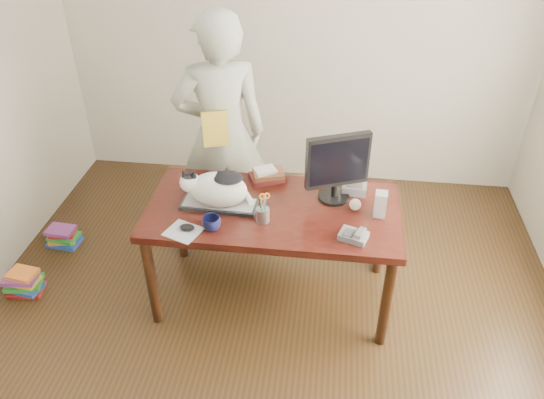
{
  "coord_description": "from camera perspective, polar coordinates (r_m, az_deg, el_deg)",
  "views": [
    {
      "loc": [
        0.33,
        -2.11,
        2.7
      ],
      "look_at": [
        0.0,
        0.55,
        0.85
      ],
      "focal_mm": 35.0,
      "sensor_mm": 36.0,
      "label": 1
    }
  ],
  "objects": [
    {
      "name": "cat",
      "position": [
        3.31,
        -6.07,
        1.24
      ],
      "size": [
        0.47,
        0.24,
        0.27
      ],
      "rotation": [
        0.0,
        0.0,
        -0.05
      ],
      "color": "white",
      "rests_on": "keyboard"
    },
    {
      "name": "book_pile_a",
      "position": [
        4.18,
        -25.11,
        -8.09
      ],
      "size": [
        0.27,
        0.22,
        0.18
      ],
      "color": "maroon",
      "rests_on": "ground"
    },
    {
      "name": "calculator",
      "position": [
        3.57,
        8.9,
        1.6
      ],
      "size": [
        0.17,
        0.22,
        0.06
      ],
      "rotation": [
        0.0,
        0.0,
        -0.08
      ],
      "color": "slate",
      "rests_on": "desk"
    },
    {
      "name": "person",
      "position": [
        3.86,
        -5.49,
        6.88
      ],
      "size": [
        0.77,
        0.63,
        1.82
      ],
      "primitive_type": "imported",
      "rotation": [
        0.0,
        0.0,
        3.47
      ],
      "color": "beige",
      "rests_on": "ground"
    },
    {
      "name": "monitor",
      "position": [
        3.32,
        7.06,
        3.75
      ],
      "size": [
        0.4,
        0.26,
        0.46
      ],
      "rotation": [
        0.0,
        0.0,
        0.39
      ],
      "color": "black",
      "rests_on": "desk"
    },
    {
      "name": "book_pile_b",
      "position": [
        4.53,
        -21.53,
        -3.71
      ],
      "size": [
        0.26,
        0.2,
        0.15
      ],
      "color": "#1A42A1",
      "rests_on": "ground"
    },
    {
      "name": "book_stack",
      "position": [
        3.61,
        -0.52,
        2.64
      ],
      "size": [
        0.27,
        0.24,
        0.08
      ],
      "rotation": [
        0.0,
        0.0,
        0.38
      ],
      "color": "#4C1414",
      "rests_on": "desk"
    },
    {
      "name": "pen_cup",
      "position": [
        3.21,
        -0.97,
        -1.5
      ],
      "size": [
        0.1,
        0.1,
        0.21
      ],
      "rotation": [
        0.0,
        0.0,
        0.33
      ],
      "color": "gray",
      "rests_on": "desk"
    },
    {
      "name": "keyboard",
      "position": [
        3.38,
        -5.69,
        -0.5
      ],
      "size": [
        0.49,
        0.21,
        0.03
      ],
      "rotation": [
        0.0,
        0.0,
        -0.05
      ],
      "color": "black",
      "rests_on": "desk"
    },
    {
      "name": "mouse",
      "position": [
        3.2,
        -9.13,
        -2.97
      ],
      "size": [
        0.1,
        0.08,
        0.04
      ],
      "rotation": [
        0.0,
        0.0,
        -0.36
      ],
      "color": "black",
      "rests_on": "mousepad"
    },
    {
      "name": "mousepad",
      "position": [
        3.2,
        -9.53,
        -3.42
      ],
      "size": [
        0.24,
        0.23,
        0.0
      ],
      "rotation": [
        0.0,
        0.0,
        -0.36
      ],
      "color": "#ABB0B8",
      "rests_on": "desk"
    },
    {
      "name": "held_book",
      "position": [
        3.65,
        -6.15,
        7.56
      ],
      "size": [
        0.2,
        0.15,
        0.24
      ],
      "rotation": [
        0.0,
        0.0,
        0.32
      ],
      "color": "gold",
      "rests_on": "person"
    },
    {
      "name": "phone",
      "position": [
        3.13,
        8.81,
        -3.84
      ],
      "size": [
        0.19,
        0.16,
        0.07
      ],
      "rotation": [
        0.0,
        0.0,
        -0.33
      ],
      "color": "slate",
      "rests_on": "desk"
    },
    {
      "name": "room",
      "position": [
        2.53,
        -1.56,
        2.3
      ],
      "size": [
        4.5,
        4.5,
        4.5
      ],
      "color": "black",
      "rests_on": "ground"
    },
    {
      "name": "coffee_mug",
      "position": [
        3.17,
        -6.52,
        -2.58
      ],
      "size": [
        0.16,
        0.16,
        0.09
      ],
      "primitive_type": "imported",
      "rotation": [
        0.0,
        0.0,
        0.62
      ],
      "color": "black",
      "rests_on": "desk"
    },
    {
      "name": "baseball",
      "position": [
        3.36,
        8.94,
        -0.54
      ],
      "size": [
        0.07,
        0.07,
        0.07
      ],
      "rotation": [
        0.0,
        0.0,
        0.24
      ],
      "color": "beige",
      "rests_on": "desk"
    },
    {
      "name": "desk",
      "position": [
        3.5,
        0.26,
        -2.15
      ],
      "size": [
        1.6,
        0.8,
        0.75
      ],
      "color": "black",
      "rests_on": "ground"
    },
    {
      "name": "speaker",
      "position": [
        3.31,
        11.57,
        -0.49
      ],
      "size": [
        0.08,
        0.09,
        0.16
      ],
      "rotation": [
        0.0,
        0.0,
        -0.09
      ],
      "color": "#A1A1A4",
      "rests_on": "desk"
    }
  ]
}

